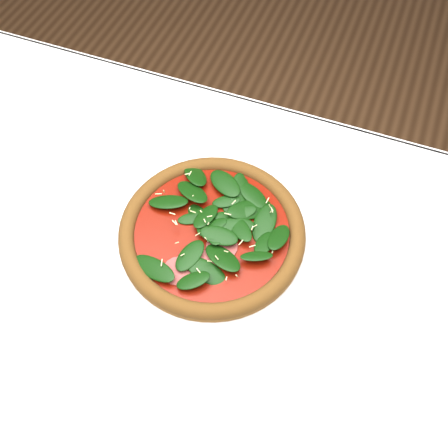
% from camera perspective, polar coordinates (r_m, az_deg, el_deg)
% --- Properties ---
extents(ground, '(6.00, 6.00, 0.00)m').
position_cam_1_polar(ground, '(1.49, -3.85, -18.46)').
color(ground, brown).
rests_on(ground, ground).
extents(dining_table, '(1.21, 0.81, 0.75)m').
position_cam_1_polar(dining_table, '(0.88, -6.28, -8.15)').
color(dining_table, white).
rests_on(dining_table, ground).
extents(plate, '(0.34, 0.34, 0.01)m').
position_cam_1_polar(plate, '(0.80, -1.35, -1.48)').
color(plate, white).
rests_on(plate, dining_table).
extents(pizza, '(0.37, 0.37, 0.04)m').
position_cam_1_polar(pizza, '(0.78, -1.38, -0.74)').
color(pizza, '#A26B27').
rests_on(pizza, plate).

